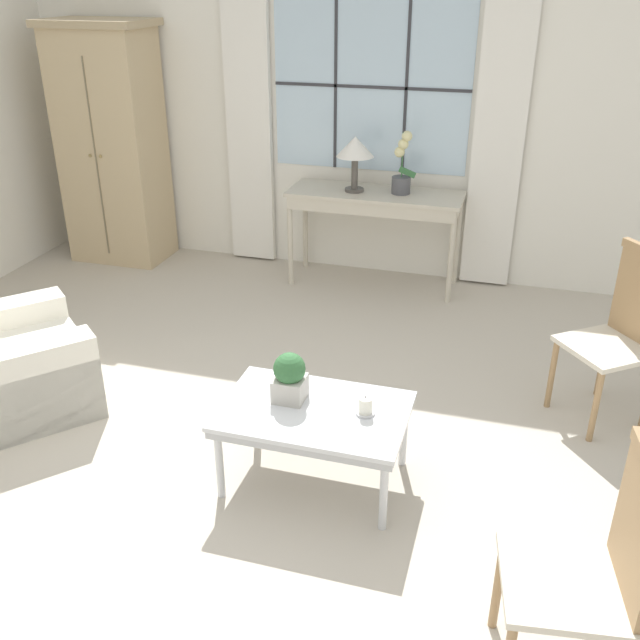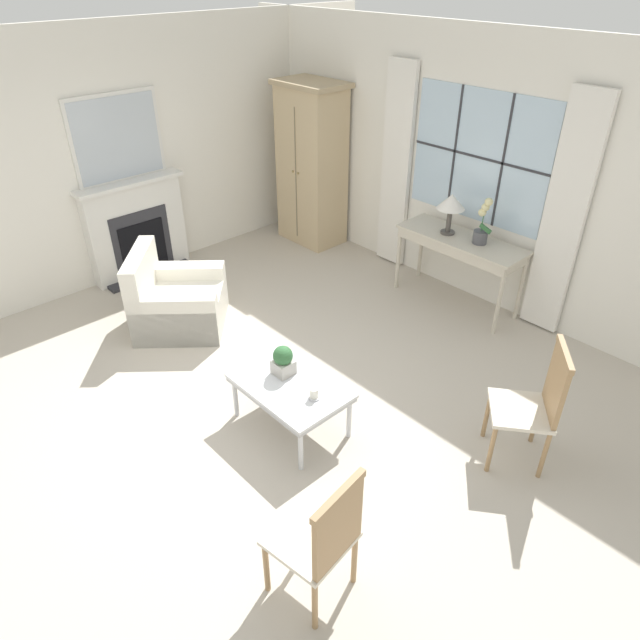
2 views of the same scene
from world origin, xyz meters
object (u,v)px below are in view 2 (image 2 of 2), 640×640
at_px(fireplace, 135,220).
at_px(accent_chair_wooden, 323,536).
at_px(console_table, 461,245).
at_px(table_lamp, 451,203).
at_px(side_chair_wooden, 537,400).
at_px(pillar_candle, 314,394).
at_px(potted_orchid, 482,227).
at_px(potted_plant_small, 283,360).
at_px(armoire, 312,165).
at_px(coffee_table, 290,389).
at_px(armchair_upholstered, 177,303).

distance_m(fireplace, accent_chair_wooden, 4.78).
xyz_separation_m(console_table, table_lamp, (-0.17, -0.02, 0.43)).
relative_size(side_chair_wooden, pillar_candle, 9.87).
relative_size(potted_orchid, potted_plant_small, 1.90).
height_order(console_table, potted_orchid, potted_orchid).
height_order(table_lamp, side_chair_wooden, table_lamp).
distance_m(armoire, accent_chair_wooden, 5.26).
height_order(side_chair_wooden, accent_chair_wooden, side_chair_wooden).
distance_m(accent_chair_wooden, pillar_candle, 1.34).
height_order(table_lamp, accent_chair_wooden, table_lamp).
bearing_deg(table_lamp, console_table, 7.30).
height_order(side_chair_wooden, coffee_table, side_chair_wooden).
bearing_deg(accent_chair_wooden, armoire, 138.48).
relative_size(console_table, accent_chair_wooden, 1.41).
xyz_separation_m(console_table, side_chair_wooden, (1.80, -1.55, -0.13)).
distance_m(console_table, potted_plant_small, 2.60).
xyz_separation_m(side_chair_wooden, coffee_table, (-1.52, -1.10, -0.19)).
bearing_deg(fireplace, accent_chair_wooden, -15.44).
bearing_deg(console_table, table_lamp, -172.70).
bearing_deg(armchair_upholstered, potted_plant_small, -2.32).
distance_m(fireplace, coffee_table, 3.37).
xyz_separation_m(potted_orchid, armchair_upholstered, (-1.91, -2.55, -0.71)).
xyz_separation_m(fireplace, side_chair_wooden, (4.84, 0.66, -0.11)).
relative_size(fireplace, coffee_table, 2.25).
bearing_deg(coffee_table, potted_plant_small, 159.31).
bearing_deg(console_table, fireplace, -143.97).
bearing_deg(pillar_candle, console_table, 101.56).
height_order(potted_orchid, coffee_table, potted_orchid).
distance_m(console_table, accent_chair_wooden, 3.82).
xyz_separation_m(accent_chair_wooden, coffee_table, (-1.28, 0.84, -0.17)).
distance_m(table_lamp, coffee_table, 2.77).
relative_size(fireplace, potted_orchid, 4.26).
height_order(table_lamp, armchair_upholstered, table_lamp).
bearing_deg(pillar_candle, potted_plant_small, 176.07).
bearing_deg(potted_orchid, coffee_table, -88.31).
distance_m(fireplace, console_table, 3.76).
bearing_deg(fireplace, pillar_candle, -6.52).
xyz_separation_m(potted_orchid, accent_chair_wooden, (1.36, -3.51, -0.42)).
distance_m(armchair_upholstered, pillar_candle, 2.25).
xyz_separation_m(console_table, pillar_candle, (0.54, -2.62, -0.23)).
distance_m(potted_orchid, potted_plant_small, 2.65).
xyz_separation_m(fireplace, console_table, (3.04, 2.21, 0.01)).
bearing_deg(fireplace, potted_orchid, 34.60).
xyz_separation_m(table_lamp, potted_plant_small, (0.31, -2.57, -0.57)).
bearing_deg(side_chair_wooden, armchair_upholstered, -164.51).
distance_m(potted_plant_small, pillar_candle, 0.41).
xyz_separation_m(table_lamp, armchair_upholstered, (-1.53, -2.50, -0.86)).
bearing_deg(potted_orchid, pillar_candle, -82.80).
height_order(fireplace, accent_chair_wooden, fireplace).
xyz_separation_m(potted_orchid, pillar_candle, (0.33, -2.65, -0.50)).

